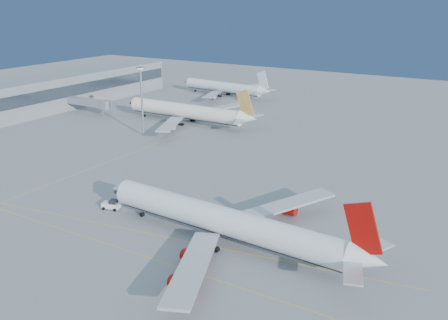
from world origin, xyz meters
TOP-DOWN VIEW (x-y plane):
  - ground at (0.00, 0.00)m, footprint 500.00×500.00m
  - terminal at (-114.93, 85.00)m, footprint 18.40×110.00m
  - jet_bridge at (-93.11, 72.00)m, footprint 23.60×3.60m
  - taxiway_lines at (-14.71, 6.34)m, footprint 118.86×140.00m
  - airliner_virgin at (19.74, -0.94)m, footprint 66.96×60.06m
  - airliner_etihad at (-46.95, 80.04)m, footprint 63.64×58.95m
  - airliner_third at (-64.42, 138.42)m, footprint 56.24×51.57m
  - pushback_tug at (-13.56, 0.10)m, footprint 4.71×3.51m
  - light_mast at (-50.21, 56.20)m, footprint 2.20×2.20m

SIDE VIEW (x-z plane):
  - ground at x=0.00m, z-range 0.00..0.00m
  - taxiway_lines at x=-14.71m, z-range 0.00..0.02m
  - pushback_tug at x=-13.56m, z-range -0.09..2.34m
  - airliner_third at x=-64.42m, z-range -2.98..12.11m
  - airliner_virgin at x=19.74m, z-range -3.28..13.24m
  - airliner_etihad at x=-46.95m, z-range -3.26..13.39m
  - jet_bridge at x=-93.11m, z-range 1.72..8.62m
  - terminal at x=-114.93m, z-range 0.01..15.01m
  - light_mast at x=-50.21m, z-range 2.30..27.74m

